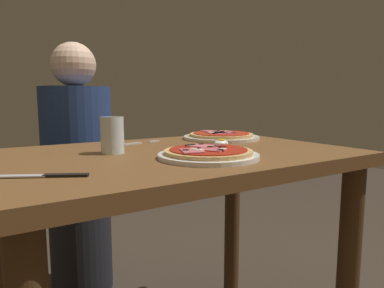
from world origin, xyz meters
name	(u,v)px	position (x,y,z in m)	size (l,w,h in m)	color
dining_table	(177,196)	(0.00, 0.00, 0.62)	(1.05, 0.71, 0.76)	brown
pizza_foreground	(208,153)	(0.01, -0.15, 0.78)	(0.28, 0.28, 0.05)	white
pizza_across_left	(221,136)	(0.31, 0.18, 0.78)	(0.30, 0.30, 0.03)	silver
water_glass_near	(112,137)	(-0.18, 0.06, 0.81)	(0.07, 0.07, 0.11)	silver
fork	(139,143)	(-0.03, 0.23, 0.77)	(0.16, 0.05, 0.00)	silver
knife	(47,176)	(-0.40, -0.16, 0.77)	(0.18, 0.11, 0.01)	silver
diner_person	(78,176)	(-0.13, 0.72, 0.56)	(0.32, 0.32, 1.18)	black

